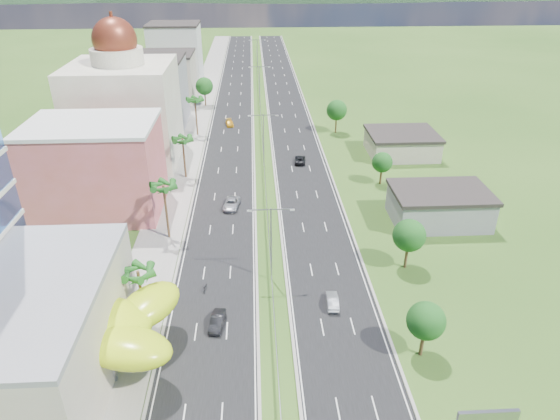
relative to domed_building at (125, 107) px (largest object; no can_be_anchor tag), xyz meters
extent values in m
plane|color=#2D5119|center=(28.00, -55.00, -11.35)|extent=(500.00, 500.00, 0.00)
cube|color=black|center=(20.50, 35.00, -11.33)|extent=(11.00, 260.00, 0.04)
cube|color=black|center=(35.50, 35.00, -11.33)|extent=(11.00, 260.00, 0.04)
cube|color=gray|center=(11.00, 35.00, -11.29)|extent=(7.00, 260.00, 0.12)
cube|color=gray|center=(28.00, 17.00, -10.73)|extent=(0.08, 216.00, 0.28)
cube|color=gray|center=(28.00, 119.00, -11.00)|extent=(0.10, 0.12, 0.70)
cylinder|color=gray|center=(28.00, -45.00, -5.85)|extent=(0.20, 0.20, 11.00)
cube|color=gray|center=(26.56, -45.00, -0.55)|extent=(2.88, 0.12, 0.12)
cube|color=gray|center=(29.44, -45.00, -0.55)|extent=(2.88, 0.12, 0.12)
cube|color=silver|center=(25.28, -45.00, -0.65)|extent=(0.60, 0.25, 0.18)
cube|color=silver|center=(30.72, -45.00, -0.65)|extent=(0.60, 0.25, 0.18)
cylinder|color=gray|center=(28.00, -5.00, -5.85)|extent=(0.20, 0.20, 11.00)
cube|color=gray|center=(26.56, -5.00, -0.55)|extent=(2.88, 0.12, 0.12)
cube|color=gray|center=(29.44, -5.00, -0.55)|extent=(2.88, 0.12, 0.12)
cube|color=silver|center=(25.28, -5.00, -0.65)|extent=(0.60, 0.25, 0.18)
cube|color=silver|center=(30.72, -5.00, -0.65)|extent=(0.60, 0.25, 0.18)
cylinder|color=gray|center=(28.00, 40.00, -5.85)|extent=(0.20, 0.20, 11.00)
cube|color=gray|center=(26.56, 40.00, -0.55)|extent=(2.88, 0.12, 0.12)
cube|color=gray|center=(29.44, 40.00, -0.55)|extent=(2.88, 0.12, 0.12)
cube|color=silver|center=(25.28, 40.00, -0.65)|extent=(0.60, 0.25, 0.18)
cube|color=silver|center=(30.72, 40.00, -0.65)|extent=(0.60, 0.25, 0.18)
cylinder|color=gray|center=(28.00, 85.00, -5.85)|extent=(0.20, 0.20, 11.00)
cube|color=gray|center=(26.56, 85.00, -0.55)|extent=(2.88, 0.12, 0.12)
cube|color=gray|center=(29.44, 85.00, -0.55)|extent=(2.88, 0.12, 0.12)
cube|color=silver|center=(25.28, 85.00, -0.65)|extent=(0.60, 0.25, 0.18)
cube|color=silver|center=(30.72, 85.00, -0.65)|extent=(0.60, 0.25, 0.18)
cylinder|color=gray|center=(4.00, -57.00, -9.35)|extent=(0.50, 0.50, 4.00)
cylinder|color=gray|center=(11.00, -62.00, -9.35)|extent=(0.50, 0.50, 4.00)
cylinder|color=gray|center=(7.00, -65.00, -9.35)|extent=(0.50, 0.50, 4.00)
cylinder|color=gray|center=(13.00, -57.00, -9.35)|extent=(0.50, 0.50, 4.00)
cube|color=#C65A51|center=(0.00, -23.00, -3.85)|extent=(20.00, 15.00, 15.00)
cube|color=beige|center=(0.00, 0.00, -1.35)|extent=(20.00, 20.00, 20.00)
cylinder|color=beige|center=(0.00, 0.00, 10.15)|extent=(10.00, 10.00, 3.00)
sphere|color=maroon|center=(0.00, 0.00, 13.15)|extent=(8.40, 8.40, 8.40)
cube|color=gray|center=(1.00, 25.00, -3.35)|extent=(16.00, 15.00, 16.00)
cube|color=#B6A896|center=(1.00, 47.00, -4.85)|extent=(16.00, 15.00, 13.00)
cube|color=silver|center=(1.00, 70.00, -2.35)|extent=(16.00, 15.00, 18.00)
cube|color=gray|center=(56.00, -30.00, -8.85)|extent=(15.00, 10.00, 5.00)
cube|color=#B6A896|center=(58.00, 0.00, -9.15)|extent=(14.00, 12.00, 4.40)
cylinder|color=#47301C|center=(12.50, -53.00, -7.60)|extent=(0.36, 0.36, 7.50)
cylinder|color=#47301C|center=(12.50, -33.00, -6.85)|extent=(0.36, 0.36, 9.00)
cylinder|color=#47301C|center=(12.50, -10.00, -7.35)|extent=(0.36, 0.36, 8.00)
cylinder|color=#47301C|center=(12.50, 15.00, -6.95)|extent=(0.36, 0.36, 8.80)
cylinder|color=#47301C|center=(12.50, 40.00, -8.90)|extent=(0.40, 0.40, 4.90)
sphere|color=#1D591B|center=(12.50, 40.00, -5.75)|extent=(4.90, 4.90, 4.90)
cylinder|color=#47301C|center=(44.00, -60.00, -9.25)|extent=(0.40, 0.40, 4.20)
sphere|color=#1D591B|center=(44.00, -60.00, -6.55)|extent=(4.20, 4.20, 4.20)
cylinder|color=#47301C|center=(47.00, -43.00, -9.08)|extent=(0.40, 0.40, 4.55)
sphere|color=#1D591B|center=(47.00, -43.00, -6.15)|extent=(4.55, 4.55, 4.55)
cylinder|color=#47301C|center=(50.00, -15.00, -9.43)|extent=(0.40, 0.40, 3.85)
sphere|color=#1D591B|center=(50.00, -15.00, -6.95)|extent=(3.85, 3.85, 3.85)
cylinder|color=#47301C|center=(46.00, 15.00, -8.90)|extent=(0.40, 0.40, 4.90)
sphere|color=#1D591B|center=(46.00, 15.00, -5.75)|extent=(4.90, 4.90, 4.90)
imported|color=black|center=(21.17, -54.03, -10.62)|extent=(2.02, 4.37, 1.39)
imported|color=#93959A|center=(21.90, -23.42, -10.58)|extent=(3.16, 5.59, 1.47)
imported|color=gold|center=(19.96, 21.78, -10.67)|extent=(2.45, 4.66, 1.29)
imported|color=#A2A5AA|center=(35.47, -50.92, -10.65)|extent=(1.65, 4.13, 1.33)
imported|color=black|center=(35.60, -3.69, -10.66)|extent=(2.66, 4.91, 1.31)
imported|color=black|center=(19.17, -46.97, -10.73)|extent=(0.76, 1.87, 1.16)
camera|label=1|loc=(26.16, -100.65, 28.81)|focal=32.00mm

